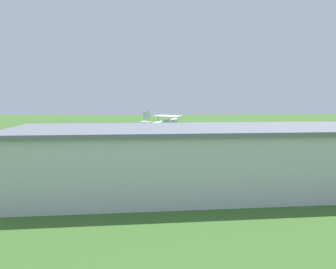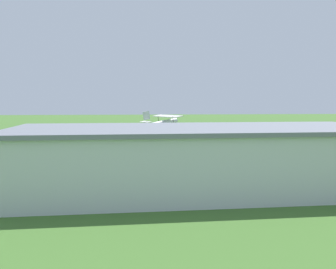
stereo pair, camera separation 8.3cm
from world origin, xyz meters
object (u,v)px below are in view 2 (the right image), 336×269
person_crossing_taxiway (227,154)px  person_walking_on_apron (101,154)px  hangar (203,157)px  car_black (59,159)px  biplane (162,123)px  car_grey (292,154)px  person_by_parked_cars (249,151)px  person_watching_takeoff (87,159)px  person_at_fence_line (113,156)px  car_white (9,161)px

person_crossing_taxiway → person_walking_on_apron: 16.93m
hangar → car_black: size_ratio=7.63×
biplane → person_walking_on_apron: biplane is taller
hangar → car_grey: (-15.05, -14.90, -1.87)m
person_by_parked_cars → person_watching_takeoff: (22.30, 5.24, -0.09)m
person_walking_on_apron → person_at_fence_line: person_walking_on_apron is taller
hangar → person_walking_on_apron: hangar is taller
hangar → person_watching_takeoff: size_ratio=21.83×
biplane → person_crossing_taxiway: size_ratio=4.87×
hangar → person_crossing_taxiway: size_ratio=21.62×
biplane → car_white: size_ratio=1.59×
person_crossing_taxiway → person_at_fence_line: person_at_fence_line is taller
person_watching_takeoff → person_at_fence_line: person_at_fence_line is taller
car_black → car_white: size_ratio=0.93×
car_grey → car_black: car_grey is taller
car_grey → person_crossing_taxiway: bearing=-16.6°
person_at_fence_line → biplane: bearing=-122.9°
person_walking_on_apron → person_watching_takeoff: size_ratio=1.04×
car_black → person_by_parked_cars: 26.11m
car_white → person_crossing_taxiway: person_crossing_taxiway is taller
car_grey → person_by_parked_cars: (4.20, -4.75, -0.02)m
car_grey → car_white: bearing=2.0°
car_white → person_watching_takeoff: (-9.00, -0.75, -0.03)m
person_walking_on_apron → car_white: bearing=28.3°
car_black → person_by_parked_cars: (-25.59, -5.21, 0.03)m
car_white → person_watching_takeoff: 9.03m
hangar → person_by_parked_cars: (-10.85, -19.65, -1.89)m
person_crossing_taxiway → person_watching_takeoff: person_crossing_taxiway is taller
person_walking_on_apron → person_by_parked_cars: 20.75m
car_grey → person_walking_on_apron: bearing=-10.1°
hangar → car_grey: bearing=-135.3°
person_by_parked_cars → car_black: bearing=11.5°
car_grey → car_white: car_grey is taller
car_black → person_walking_on_apron: size_ratio=2.74×
car_grey → person_watching_takeoff: (26.50, 0.48, -0.11)m
car_black → car_white: (5.71, 0.77, -0.04)m
car_grey → person_by_parked_cars: size_ratio=2.79×
car_white → person_by_parked_cars: 31.87m
biplane → person_crossing_taxiway: (-7.61, 11.17, -3.65)m
car_white → person_watching_takeoff: person_watching_takeoff is taller
car_black → person_walking_on_apron: (-4.84, -4.90, -0.03)m
hangar → car_white: bearing=-33.8°
biplane → person_at_fence_line: (7.66, 11.86, -3.64)m
person_at_fence_line → car_grey: bearing=175.7°
car_grey → car_black: 29.79m
biplane → car_black: 20.20m
person_walking_on_apron → person_by_parked_cars: person_by_parked_cars is taller
car_white → person_by_parked_cars: (-31.30, -5.98, 0.06)m
car_black → person_watching_takeoff: size_ratio=2.86×
person_crossing_taxiway → person_at_fence_line: bearing=2.6°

